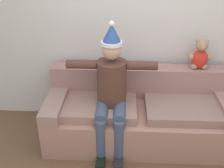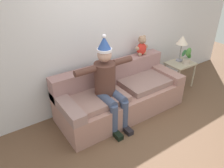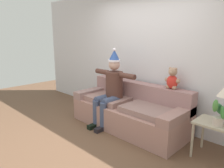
# 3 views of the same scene
# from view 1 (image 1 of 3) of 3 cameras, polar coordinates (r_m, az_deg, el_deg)

# --- Properties ---
(back_wall) EXTENTS (7.00, 0.10, 2.70)m
(back_wall) POSITION_cam_1_polar(r_m,az_deg,el_deg) (3.58, 6.15, 12.58)
(back_wall) COLOR silver
(back_wall) RESTS_ON ground_plane
(couch) EXTENTS (2.26, 0.91, 0.84)m
(couch) POSITION_cam_1_polar(r_m,az_deg,el_deg) (3.52, 5.71, -6.09)
(couch) COLOR #A27469
(couch) RESTS_ON ground_plane
(person_seated) EXTENTS (1.02, 0.77, 1.52)m
(person_seated) POSITION_cam_1_polar(r_m,az_deg,el_deg) (3.14, -0.16, -0.99)
(person_seated) COLOR #502F27
(person_seated) RESTS_ON ground_plane
(teddy_bear) EXTENTS (0.29, 0.17, 0.38)m
(teddy_bear) POSITION_cam_1_polar(r_m,az_deg,el_deg) (3.56, 17.59, 5.58)
(teddy_bear) COLOR red
(teddy_bear) RESTS_ON couch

